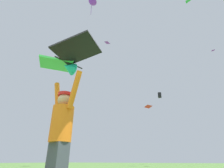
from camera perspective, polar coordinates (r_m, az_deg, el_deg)
The scene contains 8 objects.
kite_flyer_person at distance 2.83m, azimuth -17.03°, elevation -15.97°, with size 0.81×0.41×1.92m.
held_stunt_kite at distance 3.24m, azimuth -15.10°, elevation 7.61°, with size 1.54×0.97×0.38m.
distant_kite_purple_mid_left at distance 27.89m, azimuth -6.90°, elevation 25.53°, with size 1.34×1.54×2.97m.
distant_kite_purple_overhead_distant at distance 28.86m, azimuth 31.00°, elevation 9.75°, with size 0.55×0.55×0.13m.
distant_kite_red_high_left at distance 23.55m, azimuth 12.14°, elevation -7.39°, with size 0.99×1.00×0.29m.
distant_kite_purple_far_center at distance 24.97m, azimuth -1.58°, elevation 13.88°, with size 0.93×0.96×0.40m.
distant_kite_green_mid_right at distance 29.27m, azimuth 24.32°, elevation 24.35°, with size 1.03×1.03×0.35m.
distant_kite_black_high_right at distance 35.33m, azimuth 15.82°, elevation -3.65°, with size 0.73×0.79×1.07m.
Camera 1 is at (2.02, -1.64, 0.56)m, focal length 27.03 mm.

